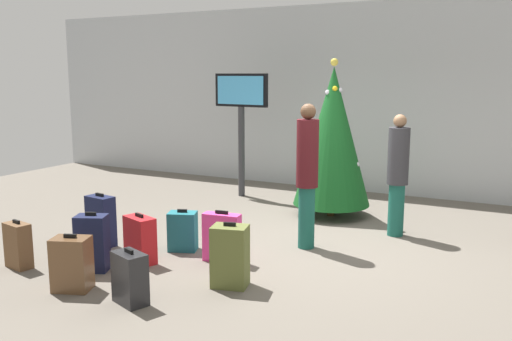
# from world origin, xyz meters

# --- Properties ---
(ground_plane) EXTENTS (16.00, 16.00, 0.00)m
(ground_plane) POSITION_xyz_m (0.00, 0.00, 0.00)
(ground_plane) COLOR #665E54
(back_wall) EXTENTS (16.00, 0.20, 3.57)m
(back_wall) POSITION_xyz_m (0.00, 3.82, 1.78)
(back_wall) COLOR #B7BCC1
(back_wall) RESTS_ON ground_plane
(holiday_tree) EXTENTS (1.21, 1.21, 2.49)m
(holiday_tree) POSITION_xyz_m (-0.29, 1.68, 1.28)
(holiday_tree) COLOR #4C3319
(holiday_tree) RESTS_ON ground_plane
(flight_info_kiosk) EXTENTS (1.09, 0.17, 2.26)m
(flight_info_kiosk) POSITION_xyz_m (-2.28, 2.31, 1.63)
(flight_info_kiosk) COLOR #333338
(flight_info_kiosk) RESTS_ON ground_plane
(traveller_0) EXTENTS (0.40, 0.40, 1.71)m
(traveller_0) POSITION_xyz_m (0.89, 1.05, 0.91)
(traveller_0) COLOR #19594C
(traveller_0) RESTS_ON ground_plane
(traveller_1) EXTENTS (0.40, 0.40, 1.88)m
(traveller_1) POSITION_xyz_m (-0.02, -0.04, 1.01)
(traveller_1) COLOR #19594C
(traveller_1) RESTS_ON ground_plane
(suitcase_0) EXTENTS (0.42, 0.36, 0.70)m
(suitcase_0) POSITION_xyz_m (-1.88, -1.97, 0.33)
(suitcase_0) COLOR #141938
(suitcase_0) RESTS_ON ground_plane
(suitcase_1) EXTENTS (0.42, 0.33, 0.56)m
(suitcase_1) POSITION_xyz_m (-0.88, -2.50, 0.26)
(suitcase_1) COLOR #232326
(suitcase_1) RESTS_ON ground_plane
(suitcase_2) EXTENTS (0.47, 0.22, 0.63)m
(suitcase_2) POSITION_xyz_m (-0.72, -1.01, 0.30)
(suitcase_2) COLOR #E5388C
(suitcase_2) RESTS_ON ground_plane
(suitcase_3) EXTENTS (0.42, 0.35, 0.54)m
(suitcase_3) POSITION_xyz_m (-1.39, -0.88, 0.25)
(suitcase_3) COLOR #19606B
(suitcase_3) RESTS_ON ground_plane
(suitcase_4) EXTENTS (0.41, 0.26, 0.71)m
(suitcase_4) POSITION_xyz_m (-2.46, -1.21, 0.34)
(suitcase_4) COLOR #141938
(suitcase_4) RESTS_ON ground_plane
(suitcase_5) EXTENTS (0.47, 0.34, 0.60)m
(suitcase_5) POSITION_xyz_m (-1.57, -1.50, 0.28)
(suitcase_5) COLOR #B2191E
(suitcase_5) RESTS_ON ground_plane
(suitcase_6) EXTENTS (0.37, 0.24, 0.58)m
(suitcase_6) POSITION_xyz_m (-2.73, -2.30, 0.27)
(suitcase_6) COLOR brown
(suitcase_6) RESTS_ON ground_plane
(suitcase_7) EXTENTS (0.43, 0.36, 0.71)m
(suitcase_7) POSITION_xyz_m (-0.23, -1.65, 0.33)
(suitcase_7) COLOR #59602D
(suitcase_7) RESTS_ON ground_plane
(suitcase_8) EXTENTS (0.45, 0.39, 0.61)m
(suitcase_8) POSITION_xyz_m (-1.65, -2.51, 0.29)
(suitcase_8) COLOR brown
(suitcase_8) RESTS_ON ground_plane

